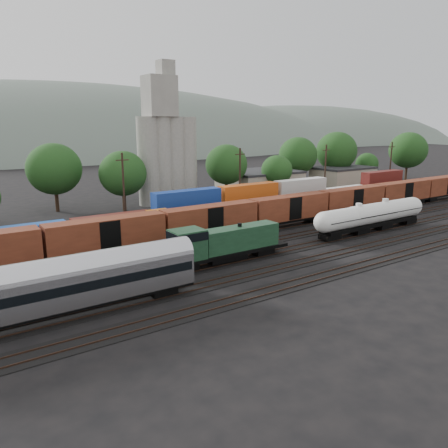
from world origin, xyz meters
TOP-DOWN VIEW (x-y plane):
  - ground at (0.00, 0.00)m, footprint 600.00×600.00m
  - tracks at (0.00, 0.00)m, footprint 180.00×33.20m
  - green_locomotive at (-10.91, -5.00)m, footprint 17.61×3.11m
  - tank_car_a at (14.47, -5.00)m, footprint 17.75×3.18m
  - tank_car_b at (20.88, -5.00)m, footprint 18.08×3.24m
  - passenger_coach at (-30.08, -10.00)m, footprint 23.91×2.95m
  - orange_locomotive at (-7.39, 10.00)m, footprint 16.03×2.67m
  - boxcar_string at (-5.75, 5.00)m, footprint 138.20×2.90m
  - container_wall at (-6.55, 15.00)m, footprint 160.00×2.60m
  - grain_silo at (3.28, 36.00)m, footprint 13.40×5.00m
  - industrial_sheds at (6.63, 35.25)m, footprint 119.38×17.26m
  - tree_band at (10.56, 35.43)m, footprint 168.54×19.87m
  - utility_poles at (0.00, 22.00)m, footprint 122.20×0.36m
  - distant_hills at (23.92, 260.00)m, footprint 860.00×286.00m

SIDE VIEW (x-z plane):
  - distant_hills at x=23.92m, z-range -85.56..44.44m
  - ground at x=0.00m, z-range 0.00..0.00m
  - tracks at x=0.00m, z-range -0.05..0.15m
  - orange_locomotive at x=-7.39m, z-range 0.30..4.31m
  - industrial_sheds at x=6.63m, z-range 0.01..5.11m
  - container_wall at x=-6.55m, z-range -0.27..5.53m
  - green_locomotive at x=-10.91m, z-range 0.32..4.98m
  - tank_car_a at x=14.47m, z-range 0.43..5.08m
  - tank_car_b at x=20.88m, z-range 0.44..5.17m
  - boxcar_string at x=-5.75m, z-range 1.02..5.22m
  - passenger_coach at x=-30.08m, z-range 0.61..6.04m
  - utility_poles at x=0.00m, z-range 0.21..12.21m
  - tree_band at x=10.56m, z-range 0.58..14.95m
  - grain_silo at x=3.28m, z-range -3.24..25.76m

